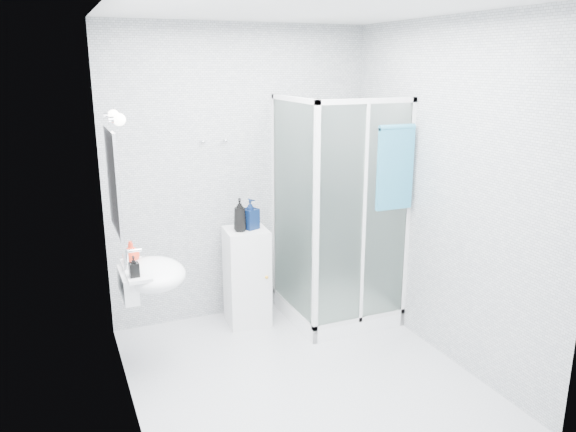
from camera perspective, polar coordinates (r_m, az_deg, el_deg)
name	(u,v)px	position (r m, az deg, el deg)	size (l,w,h in m)	color
room	(301,208)	(3.86, 1.37, 0.82)	(2.40, 2.60, 2.60)	#B8BDBF
shower_enclosure	(333,273)	(5.06, 4.62, -5.82)	(0.90, 0.95, 2.00)	white
wall_basin	(150,275)	(4.16, -13.88, -5.86)	(0.46, 0.56, 0.35)	white
mirror	(113,181)	(3.94, -17.38, 3.41)	(0.02, 0.60, 0.70)	white
vanity_lights	(115,117)	(3.89, -17.13, 9.55)	(0.10, 0.40, 0.08)	silver
wall_hooks	(214,141)	(4.88, -7.52, 7.55)	(0.23, 0.06, 0.03)	silver
storage_cabinet	(247,277)	(5.01, -4.20, -6.15)	(0.39, 0.40, 0.87)	silver
hand_towel	(395,166)	(4.62, 10.85, 5.06)	(0.32, 0.05, 0.69)	teal
shampoo_bottle_a	(240,215)	(4.79, -4.91, 0.11)	(0.11, 0.11, 0.29)	black
shampoo_bottle_b	(250,214)	(4.85, -3.84, 0.21)	(0.12, 0.12, 0.27)	#0A1B3F
soap_dispenser_orange	(131,252)	(4.23, -15.67, -3.51)	(0.12, 0.12, 0.16)	red
soap_dispenser_black	(134,267)	(3.94, -15.39, -4.97)	(0.07, 0.07, 0.14)	black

